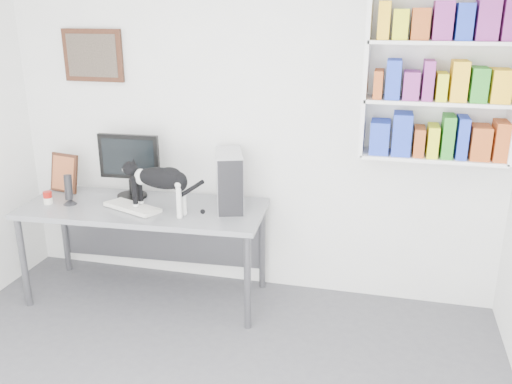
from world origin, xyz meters
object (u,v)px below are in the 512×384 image
Objects in this scene: monitor at (130,166)px; speaker at (69,189)px; bookshelf at (440,72)px; cat at (160,190)px; desk at (147,252)px; keyboard at (132,207)px; pc_tower at (229,180)px; leaning_print at (64,172)px; soup_can at (48,198)px.

monitor is 2.13× the size of speaker.
bookshelf reaches higher than cat.
desk is 4.08× the size of keyboard.
cat is (0.39, -0.29, -0.08)m from monitor.
desk is 0.42m from keyboard.
desk is 3.54× the size of monitor.
pc_tower is (0.66, 0.15, 0.62)m from desk.
bookshelf is 3.07m from leaning_print.
bookshelf is 0.65× the size of desk.
keyboard is at bearing -178.09° from cat.
pc_tower is (0.72, 0.23, 0.20)m from keyboard.
keyboard is (-0.05, -0.08, 0.41)m from desk.
leaning_print is at bearing 159.78° from pc_tower.
speaker is (-0.40, -0.28, -0.14)m from monitor.
soup_can is at bearing 172.99° from speaker.
speaker is 0.79m from cat.
pc_tower reaches higher than cat.
speaker is (-2.72, -0.40, -0.93)m from bookshelf.
cat is at bearing 1.05° from soup_can.
leaning_print is at bearing -178.57° from keyboard.
keyboard is at bearing -66.45° from monitor.
cat is at bearing -31.08° from desk.
speaker is at bearing -173.58° from cat.
cat is (0.96, 0.02, 0.14)m from soup_can.
cat is at bearing 15.84° from keyboard.
monitor is 5.33× the size of soup_can.
leaning_print is (-0.74, 0.27, 0.15)m from keyboard.
keyboard is 0.31m from cat.
bookshelf is at bearing 19.38° from cat.
bookshelf is 2.82× the size of pc_tower.
bookshelf is at bearing -12.74° from pc_tower.
pc_tower is (-1.47, -0.15, -0.84)m from bookshelf.
keyboard is at bearing -125.19° from desk.
leaning_print is 1.04m from cat.
bookshelf is 3.10m from soup_can.
pc_tower reaches higher than leaning_print.
monitor reaches higher than pc_tower.
cat is (1.00, -0.29, 0.02)m from leaning_print.
bookshelf is at bearing 31.35° from keyboard.
cat is at bearing -168.05° from bookshelf.
leaning_print is 0.55× the size of cat.
desk is 0.71m from monitor.
speaker is at bearing 172.26° from pc_tower.
bookshelf reaches higher than keyboard.
desk is 0.63m from cat.
speaker reaches higher than soup_can.
desk is at bearing -1.70° from leaning_print.
pc_tower is 0.72× the size of cat.
desk is at bearing 159.68° from cat.
speaker is (-0.53, -0.01, 0.11)m from keyboard.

